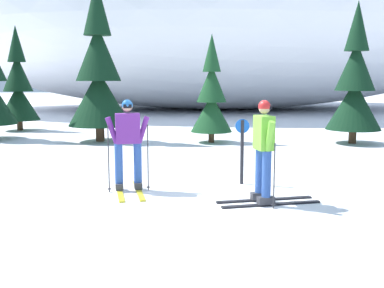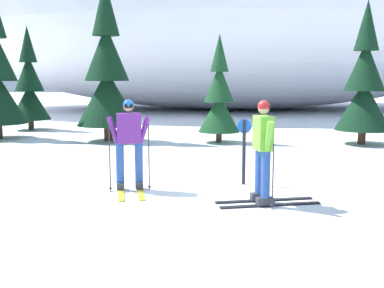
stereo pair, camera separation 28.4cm
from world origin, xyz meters
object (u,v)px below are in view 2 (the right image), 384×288
at_px(skier_purple_jacket, 129,143).
at_px(pine_tree_center_right, 219,98).
at_px(pine_tree_center_left, 29,87).
at_px(trail_marker_post, 244,147).
at_px(pine_tree_center, 107,74).
at_px(skier_lime_jacket, 263,151).
at_px(pine_tree_far_right, 364,85).

distance_m(skier_purple_jacket, pine_tree_center_right, 6.98).
height_order(pine_tree_center_left, trail_marker_post, pine_tree_center_left).
bearing_deg(pine_tree_center_left, skier_purple_jacket, -61.92).
height_order(pine_tree_center, pine_tree_center_right, pine_tree_center).
xyz_separation_m(skier_purple_jacket, pine_tree_center, (-1.73, 7.00, 1.31)).
bearing_deg(trail_marker_post, pine_tree_center, 121.23).
xyz_separation_m(pine_tree_center_left, trail_marker_post, (7.74, -9.86, -1.00)).
distance_m(pine_tree_center_left, pine_tree_center, 5.11).
relative_size(skier_lime_jacket, pine_tree_center, 0.34).
distance_m(skier_purple_jacket, trail_marker_post, 2.26).
xyz_separation_m(pine_tree_center, pine_tree_center_right, (3.70, -0.33, -0.75)).
bearing_deg(skier_lime_jacket, skier_purple_jacket, 158.07).
bearing_deg(trail_marker_post, skier_purple_jacket, -166.72).
xyz_separation_m(pine_tree_center_right, trail_marker_post, (0.23, -6.15, -0.72)).
relative_size(skier_lime_jacket, pine_tree_far_right, 0.39).
relative_size(skier_lime_jacket, pine_tree_center_left, 0.43).
height_order(pine_tree_center_left, pine_tree_center, pine_tree_center).
bearing_deg(skier_purple_jacket, pine_tree_far_right, 44.12).
xyz_separation_m(pine_tree_center, trail_marker_post, (3.93, -6.49, -1.48)).
xyz_separation_m(pine_tree_center_right, pine_tree_far_right, (4.55, -0.35, 0.42)).
distance_m(pine_tree_center, pine_tree_far_right, 8.29).
bearing_deg(skier_purple_jacket, skier_lime_jacket, -21.93).
relative_size(skier_purple_jacket, pine_tree_center, 0.32).
bearing_deg(skier_purple_jacket, pine_tree_center_left, 118.08).
height_order(pine_tree_center, trail_marker_post, pine_tree_center).
bearing_deg(skier_lime_jacket, pine_tree_center, 117.30).
bearing_deg(skier_purple_jacket, pine_tree_center_right, 73.55).
xyz_separation_m(skier_purple_jacket, pine_tree_center_left, (-5.54, 10.38, 0.84)).
relative_size(pine_tree_center, trail_marker_post, 4.07).
xyz_separation_m(skier_lime_jacket, pine_tree_center_left, (-7.91, 11.33, 0.84)).
distance_m(pine_tree_far_right, trail_marker_post, 7.33).
bearing_deg(skier_purple_jacket, pine_tree_center, 103.91).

